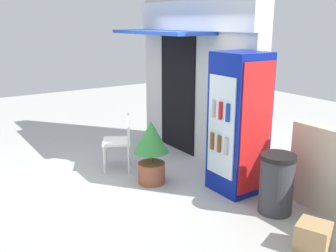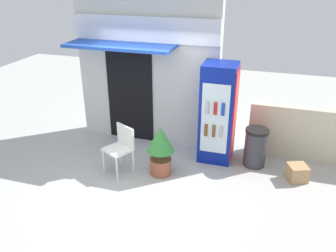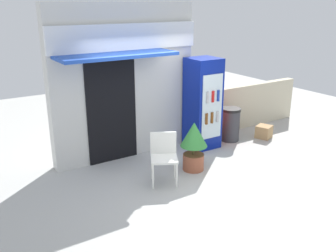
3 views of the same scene
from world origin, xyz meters
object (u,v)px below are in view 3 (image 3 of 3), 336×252
Objects in this scene: drink_cooler at (203,104)px; plastic_chair at (164,154)px; potted_plant_near_shop at (194,143)px; trash_bin at (230,124)px; cardboard_box at (264,132)px.

plastic_chair is at bearing -148.35° from drink_cooler.
potted_plant_near_shop is 1.24× the size of trash_bin.
plastic_chair is 3.32m from cardboard_box.
cardboard_box is at bearing -21.21° from trash_bin.
potted_plant_near_shop is 2.58m from cardboard_box.
potted_plant_near_shop is at bearing -153.37° from trash_bin.
drink_cooler is 1.34m from potted_plant_near_shop.
potted_plant_near_shop reaches higher than plastic_chair.
trash_bin is at bearing 26.63° from potted_plant_near_shop.
drink_cooler reaches higher than trash_bin.
cardboard_box is at bearing 12.06° from potted_plant_near_shop.
trash_bin is (2.43, 0.96, -0.15)m from plastic_chair.
drink_cooler is at bearing 175.95° from trash_bin.
plastic_chair is 2.62m from trash_bin.
drink_cooler is at bearing 45.06° from potted_plant_near_shop.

